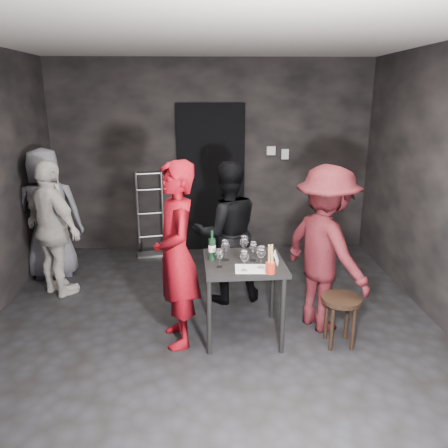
{
  "coord_description": "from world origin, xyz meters",
  "views": [
    {
      "loc": [
        0.01,
        -3.74,
        2.2
      ],
      "look_at": [
        0.12,
        0.25,
        1.02
      ],
      "focal_mm": 35.0,
      "sensor_mm": 36.0,
      "label": 1
    }
  ],
  "objects_px": {
    "tasting_table": "(244,271)",
    "server_red": "(176,245)",
    "stool": "(341,307)",
    "bystander_cream": "(53,227)",
    "bystander_grey": "(48,209)",
    "wine_bottle": "(212,248)",
    "breadstick_cup": "(271,260)",
    "woman_black": "(227,230)",
    "hand_truck": "(151,239)",
    "man_maroon": "(326,244)"
  },
  "relations": [
    {
      "from": "tasting_table",
      "to": "server_red",
      "type": "height_order",
      "value": "server_red"
    },
    {
      "from": "stool",
      "to": "bystander_cream",
      "type": "bearing_deg",
      "value": 158.31
    },
    {
      "from": "stool",
      "to": "server_red",
      "type": "relative_size",
      "value": 0.25
    },
    {
      "from": "bystander_cream",
      "to": "bystander_grey",
      "type": "xyz_separation_m",
      "value": [
        -0.24,
        0.54,
        0.07
      ]
    },
    {
      "from": "wine_bottle",
      "to": "breadstick_cup",
      "type": "distance_m",
      "value": 0.6
    },
    {
      "from": "woman_black",
      "to": "wine_bottle",
      "type": "distance_m",
      "value": 0.75
    },
    {
      "from": "woman_black",
      "to": "wine_bottle",
      "type": "bearing_deg",
      "value": 65.13
    },
    {
      "from": "woman_black",
      "to": "server_red",
      "type": "bearing_deg",
      "value": 48.89
    },
    {
      "from": "stool",
      "to": "bystander_grey",
      "type": "bearing_deg",
      "value": 151.76
    },
    {
      "from": "hand_truck",
      "to": "woman_black",
      "type": "bearing_deg",
      "value": -67.88
    },
    {
      "from": "tasting_table",
      "to": "server_red",
      "type": "relative_size",
      "value": 0.4
    },
    {
      "from": "hand_truck",
      "to": "server_red",
      "type": "distance_m",
      "value": 2.53
    },
    {
      "from": "hand_truck",
      "to": "server_red",
      "type": "bearing_deg",
      "value": -89.42
    },
    {
      "from": "bystander_grey",
      "to": "breadstick_cup",
      "type": "height_order",
      "value": "bystander_grey"
    },
    {
      "from": "bystander_grey",
      "to": "wine_bottle",
      "type": "bearing_deg",
      "value": 131.99
    },
    {
      "from": "man_maroon",
      "to": "breadstick_cup",
      "type": "distance_m",
      "value": 0.73
    },
    {
      "from": "bystander_cream",
      "to": "breadstick_cup",
      "type": "relative_size",
      "value": 5.9
    },
    {
      "from": "server_red",
      "to": "man_maroon",
      "type": "distance_m",
      "value": 1.41
    },
    {
      "from": "woman_black",
      "to": "man_maroon",
      "type": "xyz_separation_m",
      "value": [
        0.91,
        -0.63,
        0.05
      ]
    },
    {
      "from": "stool",
      "to": "server_red",
      "type": "bearing_deg",
      "value": 175.56
    },
    {
      "from": "tasting_table",
      "to": "server_red",
      "type": "bearing_deg",
      "value": -171.85
    },
    {
      "from": "stool",
      "to": "man_maroon",
      "type": "bearing_deg",
      "value": 102.55
    },
    {
      "from": "hand_truck",
      "to": "bystander_grey",
      "type": "height_order",
      "value": "bystander_grey"
    },
    {
      "from": "stool",
      "to": "bystander_cream",
      "type": "height_order",
      "value": "bystander_cream"
    },
    {
      "from": "bystander_grey",
      "to": "wine_bottle",
      "type": "relative_size",
      "value": 6.32
    },
    {
      "from": "hand_truck",
      "to": "server_red",
      "type": "height_order",
      "value": "server_red"
    },
    {
      "from": "tasting_table",
      "to": "woman_black",
      "type": "relative_size",
      "value": 0.47
    },
    {
      "from": "tasting_table",
      "to": "breadstick_cup",
      "type": "relative_size",
      "value": 2.78
    },
    {
      "from": "server_red",
      "to": "bystander_grey",
      "type": "xyz_separation_m",
      "value": [
        -1.68,
        1.58,
        -0.07
      ]
    },
    {
      "from": "hand_truck",
      "to": "tasting_table",
      "type": "height_order",
      "value": "hand_truck"
    },
    {
      "from": "woman_black",
      "to": "man_maroon",
      "type": "bearing_deg",
      "value": 132.93
    },
    {
      "from": "server_red",
      "to": "wine_bottle",
      "type": "height_order",
      "value": "server_red"
    },
    {
      "from": "hand_truck",
      "to": "bystander_grey",
      "type": "xyz_separation_m",
      "value": [
        -1.13,
        -0.78,
        0.65
      ]
    },
    {
      "from": "server_red",
      "to": "bystander_grey",
      "type": "bearing_deg",
      "value": -147.39
    },
    {
      "from": "stool",
      "to": "breadstick_cup",
      "type": "distance_m",
      "value": 0.83
    },
    {
      "from": "server_red",
      "to": "stool",
      "type": "bearing_deg",
      "value": 71.32
    },
    {
      "from": "bystander_cream",
      "to": "bystander_grey",
      "type": "relative_size",
      "value": 0.91
    },
    {
      "from": "hand_truck",
      "to": "bystander_cream",
      "type": "height_order",
      "value": "bystander_cream"
    },
    {
      "from": "tasting_table",
      "to": "bystander_cream",
      "type": "xyz_separation_m",
      "value": [
        -2.05,
        0.96,
        0.15
      ]
    },
    {
      "from": "man_maroon",
      "to": "bystander_grey",
      "type": "xyz_separation_m",
      "value": [
        -3.07,
        1.34,
        0.02
      ]
    },
    {
      "from": "breadstick_cup",
      "to": "bystander_grey",
      "type": "bearing_deg",
      "value": 144.45
    },
    {
      "from": "bystander_grey",
      "to": "bystander_cream",
      "type": "bearing_deg",
      "value": 102.1
    },
    {
      "from": "stool",
      "to": "woman_black",
      "type": "height_order",
      "value": "woman_black"
    },
    {
      "from": "bystander_grey",
      "to": "man_maroon",
      "type": "bearing_deg",
      "value": 144.15
    },
    {
      "from": "bystander_grey",
      "to": "breadstick_cup",
      "type": "relative_size",
      "value": 6.45
    },
    {
      "from": "breadstick_cup",
      "to": "tasting_table",
      "type": "bearing_deg",
      "value": 125.13
    },
    {
      "from": "server_red",
      "to": "wine_bottle",
      "type": "distance_m",
      "value": 0.36
    },
    {
      "from": "hand_truck",
      "to": "bystander_cream",
      "type": "bearing_deg",
      "value": -136.69
    },
    {
      "from": "bystander_cream",
      "to": "bystander_grey",
      "type": "distance_m",
      "value": 0.59
    },
    {
      "from": "hand_truck",
      "to": "man_maroon",
      "type": "height_order",
      "value": "man_maroon"
    }
  ]
}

